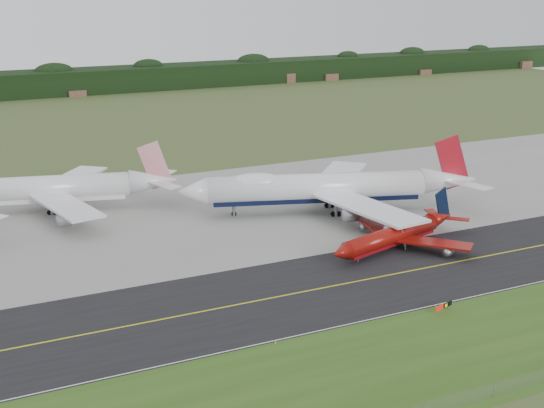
{
  "coord_description": "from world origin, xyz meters",
  "views": [
    {
      "loc": [
        -74.03,
        -118.19,
        55.25
      ],
      "look_at": [
        -6.1,
        22.0,
        9.28
      ],
      "focal_mm": 50.0,
      "sensor_mm": 36.0,
      "label": 1
    }
  ],
  "objects": [
    {
      "name": "apron",
      "position": [
        0.0,
        51.0,
        0.01
      ],
      "size": [
        400.0,
        78.0,
        0.01
      ],
      "primitive_type": "cube",
      "color": "gray",
      "rests_on": "ground"
    },
    {
      "name": "jet_ba_747",
      "position": [
        16.59,
        37.87,
        6.39
      ],
      "size": [
        72.99,
        58.98,
        18.78
      ],
      "color": "white",
      "rests_on": "ground"
    },
    {
      "name": "perimeter_fence",
      "position": [
        0.0,
        -48.0,
        1.1
      ],
      "size": [
        320.0,
        0.1,
        320.0
      ],
      "color": "slate",
      "rests_on": "ground"
    },
    {
      "name": "taxiway",
      "position": [
        0.0,
        -4.0,
        0.01
      ],
      "size": [
        400.0,
        32.0,
        0.02
      ],
      "primitive_type": "cube",
      "color": "black",
      "rests_on": "ground"
    },
    {
      "name": "taxiway_sign",
      "position": [
        5.5,
        -22.41,
        1.06
      ],
      "size": [
        4.39,
        1.37,
        1.5
      ],
      "color": "slate",
      "rests_on": "ground"
    },
    {
      "name": "jet_star_tail",
      "position": [
        -44.62,
        69.01,
        5.58
      ],
      "size": [
        62.77,
        51.49,
        16.73
      ],
      "color": "white",
      "rests_on": "ground"
    },
    {
      "name": "jet_red_737",
      "position": [
        17.51,
        8.78,
        2.91
      ],
      "size": [
        38.28,
        30.49,
        10.52
      ],
      "color": "maroon",
      "rests_on": "ground"
    },
    {
      "name": "taxiway_edge_line",
      "position": [
        0.0,
        -19.5,
        0.03
      ],
      "size": [
        400.0,
        0.25,
        0.0
      ],
      "primitive_type": "cube",
      "color": "silver",
      "rests_on": "taxiway"
    },
    {
      "name": "grass_verge",
      "position": [
        0.0,
        -35.0,
        0.01
      ],
      "size": [
        400.0,
        30.0,
        0.01
      ],
      "primitive_type": "cube",
      "color": "#2D5017",
      "rests_on": "ground"
    },
    {
      "name": "ground",
      "position": [
        0.0,
        0.0,
        0.0
      ],
      "size": [
        600.0,
        600.0,
        0.0
      ],
      "primitive_type": "plane",
      "color": "#435527",
      "rests_on": "ground"
    },
    {
      "name": "edge_marker_center",
      "position": [
        5.41,
        -20.5,
        0.25
      ],
      "size": [
        0.16,
        0.16,
        0.5
      ],
      "primitive_type": "cylinder",
      "color": "yellow",
      "rests_on": "ground"
    },
    {
      "name": "taxiway_centreline",
      "position": [
        0.0,
        -4.0,
        0.03
      ],
      "size": [
        400.0,
        0.4,
        0.0
      ],
      "primitive_type": "cube",
      "color": "gold",
      "rests_on": "taxiway"
    },
    {
      "name": "horizon_treeline",
      "position": [
        0.0,
        273.76,
        5.47
      ],
      "size": [
        700.0,
        25.0,
        12.0
      ],
      "color": "black",
      "rests_on": "ground"
    },
    {
      "name": "edge_marker_left",
      "position": [
        -26.07,
        -20.5,
        0.25
      ],
      "size": [
        0.16,
        0.16,
        0.5
      ],
      "primitive_type": "cylinder",
      "color": "yellow",
      "rests_on": "ground"
    }
  ]
}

